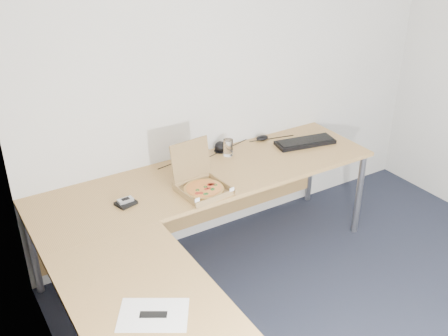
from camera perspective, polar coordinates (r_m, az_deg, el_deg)
room_shell at (r=2.81m, az=21.97°, el=-0.32°), size 3.50×3.50×2.50m
desk at (r=3.24m, az=-2.84°, el=-5.62°), size 2.50×2.20×0.73m
pizza_box at (r=3.46m, az=-2.36°, el=-2.00°), size 0.29×0.34×0.30m
drinking_glass at (r=3.92m, az=0.45°, el=2.24°), size 0.07×0.07×0.13m
keyboard at (r=4.17m, az=8.79°, el=2.77°), size 0.49×0.25×0.03m
mouse at (r=4.20m, az=4.17°, el=3.27°), size 0.12×0.10×0.04m
wallet at (r=3.38m, az=-10.61°, el=-3.76°), size 0.14×0.13×0.02m
phone at (r=3.37m, az=-10.65°, el=-3.46°), size 0.10×0.06×0.02m
paper_sheet at (r=2.56m, az=-7.68°, el=-15.51°), size 0.39×0.36×0.00m
dome_speaker at (r=3.99m, az=-0.38°, el=2.40°), size 0.10×0.10×0.08m
cable_bundle at (r=4.03m, az=0.05°, el=2.00°), size 0.58×0.12×0.01m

